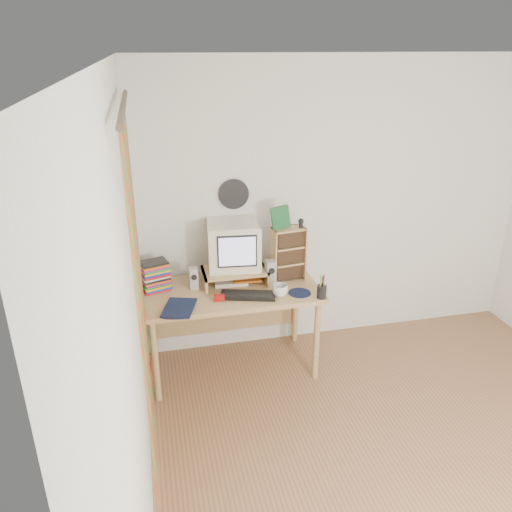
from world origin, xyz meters
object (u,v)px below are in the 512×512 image
keyboard (248,295)px  diary (165,306)px  desk (230,300)px  cd_rack (288,254)px  dvd_stack (155,273)px  crt_monitor (234,246)px  mug (280,291)px

keyboard → diary: size_ratio=1.59×
desk → keyboard: size_ratio=3.31×
diary → cd_rack: bearing=33.8°
cd_rack → diary: (-1.03, -0.31, -0.20)m
dvd_stack → cd_rack: 1.08m
crt_monitor → mug: size_ratio=3.26×
keyboard → diary: 0.64m
dvd_stack → mug: 0.99m
diary → dvd_stack: bearing=115.4°
crt_monitor → keyboard: crt_monitor is taller
mug → diary: bearing=-179.3°
crt_monitor → keyboard: size_ratio=0.94×
crt_monitor → keyboard: bearing=-75.3°
mug → diary: 0.89m
desk → mug: size_ratio=11.42×
crt_monitor → diary: bearing=-142.1°
dvd_stack → diary: size_ratio=1.11×
diary → crt_monitor: bearing=49.1°
dvd_stack → cd_rack: cd_rack is taller
desk → dvd_stack: size_ratio=4.76×
keyboard → diary: (-0.64, -0.05, 0.01)m
keyboard → cd_rack: 0.51m
desk → mug: 0.48m
diary → desk: bearing=44.8°
keyboard → cd_rack: (0.39, 0.26, 0.21)m
keyboard → mug: bearing=6.0°
desk → diary: bearing=-152.3°
crt_monitor → mug: crt_monitor is taller
cd_rack → diary: bearing=-171.2°
crt_monitor → mug: 0.53m
mug → dvd_stack: bearing=160.9°
keyboard → crt_monitor: bearing=114.4°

